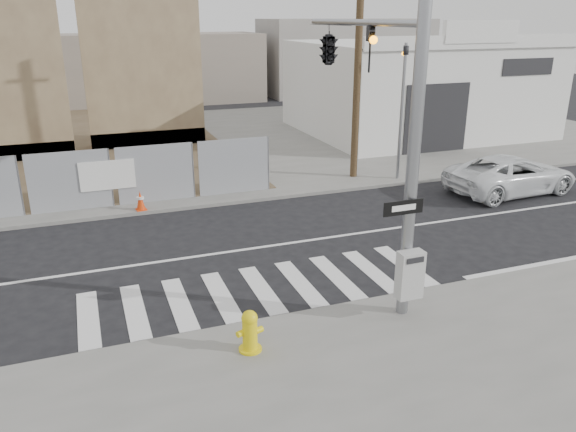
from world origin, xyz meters
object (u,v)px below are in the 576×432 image
object	(u,v)px
signal_pole	(353,82)
fire_hydrant	(250,331)
suv	(511,174)
traffic_cone_c	(93,196)
auto_shop	(416,87)
traffic_cone_d	(140,201)

from	to	relation	value
signal_pole	fire_hydrant	xyz separation A→B (m)	(-3.56, -3.04, -4.24)
suv	traffic_cone_c	xyz separation A→B (m)	(-14.66, 3.51, -0.25)
traffic_cone_c	auto_shop	bearing A→B (deg)	23.66
traffic_cone_c	traffic_cone_d	bearing A→B (deg)	-36.47
fire_hydrant	traffic_cone_d	bearing A→B (deg)	76.12
auto_shop	fire_hydrant	xyz separation A→B (m)	(-15.06, -18.05, -1.99)
suv	traffic_cone_c	world-z (taller)	suv
traffic_cone_d	signal_pole	bearing A→B (deg)	-53.92
signal_pole	suv	size ratio (longest dim) A/B	1.38
auto_shop	suv	size ratio (longest dim) A/B	2.37
auto_shop	traffic_cone_d	xyz separation A→B (m)	(-16.07, -8.75, -2.10)
traffic_cone_d	auto_shop	bearing A→B (deg)	28.56
fire_hydrant	signal_pole	bearing A→B (deg)	20.43
traffic_cone_c	signal_pole	bearing A→B (deg)	-50.66
suv	fire_hydrant	bearing A→B (deg)	115.83
signal_pole	auto_shop	size ratio (longest dim) A/B	0.58
signal_pole	traffic_cone_d	xyz separation A→B (m)	(-4.57, 6.27, -4.34)
auto_shop	traffic_cone_c	distance (m)	19.24
suv	auto_shop	bearing A→B (deg)	-17.83
auto_shop	fire_hydrant	world-z (taller)	auto_shop
signal_pole	traffic_cone_c	bearing A→B (deg)	129.34
signal_pole	auto_shop	world-z (taller)	signal_pole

